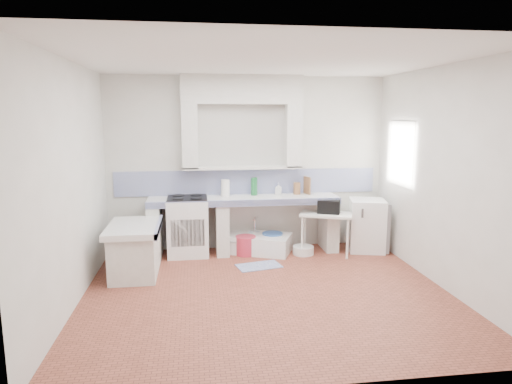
{
  "coord_description": "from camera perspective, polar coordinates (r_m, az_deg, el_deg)",
  "views": [
    {
      "loc": [
        -0.84,
        -5.22,
        2.18
      ],
      "look_at": [
        0.0,
        1.0,
        1.1
      ],
      "focal_mm": 31.41,
      "sensor_mm": 36.0,
      "label": 1
    }
  ],
  "objects": [
    {
      "name": "peninsula_lip",
      "position": [
        6.33,
        -12.29,
        -4.36
      ],
      "size": [
        0.04,
        1.1,
        0.1
      ],
      "primitive_type": "cube",
      "color": "navy",
      "rests_on": "ground"
    },
    {
      "name": "floor",
      "position": [
        5.72,
        1.38,
        -12.63
      ],
      "size": [
        4.5,
        4.5,
        0.0
      ],
      "primitive_type": "plane",
      "color": "brown",
      "rests_on": "ground"
    },
    {
      "name": "wall_left",
      "position": [
        5.47,
        -22.54,
        0.81
      ],
      "size": [
        0.0,
        4.5,
        4.5
      ],
      "primitive_type": "plane",
      "rotation": [
        1.57,
        0.0,
        1.57
      ],
      "color": "silver",
      "rests_on": "ground"
    },
    {
      "name": "counter_lip",
      "position": [
        6.81,
        -1.31,
        -1.42
      ],
      "size": [
        3.0,
        0.04,
        0.1
      ],
      "primitive_type": "cube",
      "color": "navy",
      "rests_on": "ground"
    },
    {
      "name": "water_bottle_b",
      "position": [
        7.43,
        0.21,
        -6.16
      ],
      "size": [
        0.1,
        0.1,
        0.29
      ],
      "primitive_type": "cylinder",
      "rotation": [
        0.0,
        0.0,
        0.38
      ],
      "color": "silver",
      "rests_on": "ground"
    },
    {
      "name": "side_table",
      "position": [
        7.19,
        8.85,
        -5.27
      ],
      "size": [
        0.9,
        0.7,
        0.04
      ],
      "primitive_type": "cube",
      "rotation": [
        0.0,
        0.0,
        -0.37
      ],
      "color": "white",
      "rests_on": "ground"
    },
    {
      "name": "basin_white",
      "position": [
        7.2,
        6.03,
        -7.38
      ],
      "size": [
        0.43,
        0.43,
        0.13
      ],
      "primitive_type": "cylinder",
      "rotation": [
        0.0,
        0.0,
        -0.36
      ],
      "color": "white",
      "rests_on": "ground"
    },
    {
      "name": "peninsula_base",
      "position": [
        6.46,
        -15.12,
        -7.42
      ],
      "size": [
        0.6,
        1.0,
        0.62
      ],
      "primitive_type": "cube",
      "color": "silver",
      "rests_on": "ground"
    },
    {
      "name": "alcove_mass",
      "position": [
        7.15,
        -1.78,
        12.92
      ],
      "size": [
        1.9,
        0.25,
        0.45
      ],
      "primitive_type": "cube",
      "color": "silver",
      "rests_on": "ground"
    },
    {
      "name": "paper_towel",
      "position": [
        7.14,
        -3.93,
        0.5
      ],
      "size": [
        0.15,
        0.15,
        0.27
      ],
      "primitive_type": "cylinder",
      "rotation": [
        0.0,
        0.0,
        -0.1
      ],
      "color": "white",
      "rests_on": "counter_slab"
    },
    {
      "name": "bucket_orange",
      "position": [
        7.13,
        -0.03,
        -6.96
      ],
      "size": [
        0.36,
        0.36,
        0.26
      ],
      "primitive_type": "cylinder",
      "rotation": [
        0.0,
        0.0,
        -0.32
      ],
      "color": "#EA3F09",
      "rests_on": "ground"
    },
    {
      "name": "peninsula_top",
      "position": [
        6.37,
        -15.26,
        -4.4
      ],
      "size": [
        0.7,
        1.1,
        0.08
      ],
      "primitive_type": "cube",
      "color": "white",
      "rests_on": "ground"
    },
    {
      "name": "fridge",
      "position": [
        7.5,
        13.93,
        -4.12
      ],
      "size": [
        0.66,
        0.66,
        0.84
      ],
      "primitive_type": "cube",
      "rotation": [
        0.0,
        0.0,
        -0.25
      ],
      "color": "white",
      "rests_on": "ground"
    },
    {
      "name": "soap_bottle",
      "position": [
        7.29,
        2.86,
        0.41
      ],
      "size": [
        0.12,
        0.12,
        0.2
      ],
      "primitive_type": "imported",
      "rotation": [
        0.0,
        0.0,
        -0.42
      ],
      "color": "white",
      "rests_on": "counter_slab"
    },
    {
      "name": "cutting_board",
      "position": [
        7.39,
        6.52,
        0.85
      ],
      "size": [
        0.07,
        0.21,
        0.29
      ],
      "primitive_type": "cube",
      "rotation": [
        0.0,
        0.0,
        0.26
      ],
      "color": "#97663C",
      "rests_on": "counter_slab"
    },
    {
      "name": "knife_block",
      "position": [
        7.36,
        5.23,
        0.46
      ],
      "size": [
        0.1,
        0.08,
        0.19
      ],
      "primitive_type": "cube",
      "rotation": [
        0.0,
        0.0,
        0.04
      ],
      "color": "#97663C",
      "rests_on": "counter_slab"
    },
    {
      "name": "backsplash",
      "position": [
        7.34,
        -1.03,
        1.29
      ],
      "size": [
        4.27,
        0.03,
        0.4
      ],
      "primitive_type": "cube",
      "color": "navy",
      "rests_on": "ground"
    },
    {
      "name": "window_frame",
      "position": [
        7.23,
        19.25,
        4.61
      ],
      "size": [
        0.35,
        0.86,
        1.06
      ],
      "primitive_type": "cube",
      "color": "#351E10",
      "rests_on": "ground"
    },
    {
      "name": "lace_valance",
      "position": [
        7.15,
        18.37,
        7.66
      ],
      "size": [
        0.01,
        0.84,
        0.24
      ],
      "primitive_type": "cube",
      "color": "white",
      "rests_on": "ground"
    },
    {
      "name": "stove",
      "position": [
        7.14,
        -8.66,
        -4.42
      ],
      "size": [
        0.63,
        0.61,
        0.89
      ],
      "primitive_type": "cube",
      "rotation": [
        0.0,
        0.0,
        0.0
      ],
      "color": "white",
      "rests_on": "ground"
    },
    {
      "name": "wall_back",
      "position": [
        7.32,
        -1.05,
        3.63
      ],
      "size": [
        4.5,
        0.0,
        4.5
      ],
      "primitive_type": "plane",
      "rotation": [
        1.57,
        0.0,
        0.0
      ],
      "color": "silver",
      "rests_on": "ground"
    },
    {
      "name": "sink",
      "position": [
        7.27,
        0.07,
        -6.64
      ],
      "size": [
        1.21,
        0.95,
        0.26
      ],
      "primitive_type": "cube",
      "rotation": [
        0.0,
        0.0,
        -0.4
      ],
      "color": "white",
      "rests_on": "ground"
    },
    {
      "name": "counter_pier_right",
      "position": [
        7.46,
        9.24,
        -4.1
      ],
      "size": [
        0.2,
        0.55,
        0.82
      ],
      "primitive_type": "cube",
      "color": "silver",
      "rests_on": "ground"
    },
    {
      "name": "wall_right",
      "position": [
        6.12,
        22.73,
        1.68
      ],
      "size": [
        0.0,
        4.5,
        4.5
      ],
      "primitive_type": "plane",
      "rotation": [
        1.57,
        0.0,
        -1.57
      ],
      "color": "silver",
      "rests_on": "ground"
    },
    {
      "name": "ceiling",
      "position": [
        5.33,
        1.5,
        16.44
      ],
      "size": [
        4.5,
        4.5,
        0.0
      ],
      "primitive_type": "plane",
      "rotation": [
        3.14,
        0.0,
        0.0
      ],
      "color": "silver",
      "rests_on": "ground"
    },
    {
      "name": "rug",
      "position": [
        6.63,
        0.37,
        -9.4
      ],
      "size": [
        0.7,
        0.49,
        0.01
      ],
      "primitive_type": "cube",
      "rotation": [
        0.0,
        0.0,
        0.23
      ],
      "color": "navy",
      "rests_on": "ground"
    },
    {
      "name": "green_bottle_b",
      "position": [
        7.23,
        -0.09,
        0.73
      ],
      "size": [
        0.08,
        0.08,
        0.29
      ],
      "primitive_type": "cylinder",
      "rotation": [
        0.0,
        0.0,
        0.34
      ],
      "color": "#196530",
      "rests_on": "counter_slab"
    },
    {
      "name": "counter_slab",
      "position": [
        7.09,
        -1.56,
        -0.98
      ],
      "size": [
        3.0,
        0.6,
        0.08
      ],
      "primitive_type": "cube",
      "color": "white",
      "rests_on": "ground"
    },
    {
      "name": "water_bottle_a",
      "position": [
        7.4,
        -0.68,
        -6.16
      ],
      "size": [
        0.09,
        0.09,
        0.3
      ],
      "primitive_type": "cylinder",
      "rotation": [
        0.0,
        0.0,
        -0.15
      ],
      "color": "silver",
      "rests_on": "ground"
    },
    {
      "name": "black_bag",
      "position": [
        7.09,
        9.27,
        -1.86
      ],
      "size": [
        0.39,
        0.31,
        0.21
      ],
      "primitive_type": "cube",
      "rotation": [
        0.0,
        0.0,
        -0.41
      ],
      "color": "black",
      "rests_on": "side_table"
    },
    {
      "name": "green_bottle_a",
      "position": [
        7.22,
        -0.4,
        0.69
      ],
      "size": [
        0.08,
        0.08,
        0.28
      ],
      "primitive_type": "cylinder",
      "rotation": [
        0.0,
        0.0,
        -0.31
      ],
      "color": "#196530",
      "rests_on": "counter_slab"
    },
    {
      "name": "bucket_red",
      "position": [
        7.12,
        -1.31,
        -6.81
      ],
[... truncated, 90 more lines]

